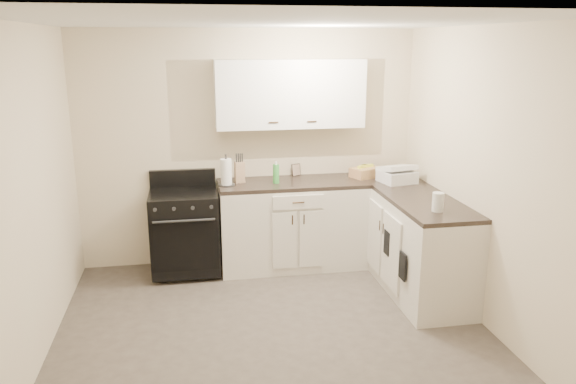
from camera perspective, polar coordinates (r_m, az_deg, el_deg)
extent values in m
plane|color=#473F38|center=(4.80, -1.30, -14.44)|extent=(3.60, 3.60, 0.00)
plane|color=white|center=(4.19, -1.51, 16.92)|extent=(3.60, 3.60, 0.00)
plane|color=beige|center=(6.07, -4.02, 4.42)|extent=(3.60, 0.00, 3.60)
plane|color=beige|center=(4.92, 19.77, 1.08)|extent=(0.00, 3.60, 3.60)
plane|color=beige|center=(4.44, -25.04, -0.93)|extent=(0.00, 3.60, 3.60)
plane|color=beige|center=(2.66, 4.65, -9.66)|extent=(3.60, 0.00, 3.60)
cube|color=silver|center=(6.04, 0.45, -3.43)|extent=(1.55, 0.60, 0.90)
cube|color=silver|center=(5.75, 12.30, -4.77)|extent=(0.60, 1.90, 0.90)
cube|color=black|center=(5.91, 0.46, 0.89)|extent=(1.55, 0.60, 0.04)
cube|color=black|center=(5.61, 12.56, -0.24)|extent=(0.60, 1.90, 0.04)
cube|color=white|center=(5.90, 0.20, 9.94)|extent=(1.55, 0.30, 0.70)
cube|color=black|center=(5.92, -10.43, -3.98)|extent=(0.69, 0.59, 0.83)
cube|color=tan|center=(5.87, -4.93, 2.02)|extent=(0.11, 0.10, 0.22)
cylinder|color=white|center=(5.75, -6.29, 2.02)|extent=(0.14, 0.14, 0.27)
cylinder|color=green|center=(5.82, -1.22, 1.86)|extent=(0.08, 0.08, 0.20)
cube|color=black|center=(6.16, 0.83, 2.27)|extent=(0.11, 0.07, 0.13)
cube|color=tan|center=(6.15, 7.90, 1.99)|extent=(0.37, 0.32, 0.10)
cube|color=white|center=(5.97, 11.02, 1.56)|extent=(0.39, 0.37, 0.12)
cylinder|color=silver|center=(5.01, 14.98, -0.99)|extent=(0.11, 0.11, 0.17)
cube|color=black|center=(5.09, 11.58, -7.40)|extent=(0.02, 0.14, 0.25)
cube|color=black|center=(5.43, 10.03, -5.11)|extent=(0.02, 0.13, 0.23)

